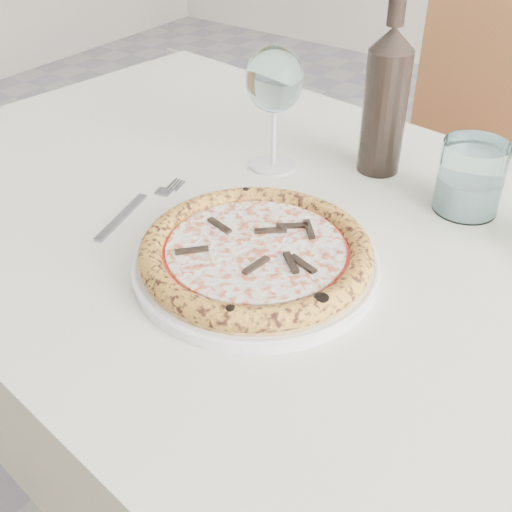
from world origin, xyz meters
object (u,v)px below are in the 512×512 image
Objects in this scene: plate at (256,264)px; wine_bottle at (386,100)px; wine_glass at (275,82)px; chair_far at (477,156)px; pizza at (256,252)px; tumbler at (470,182)px; dining_table at (297,288)px.

wine_bottle is at bearing 89.89° from plate.
wine_glass is at bearing -147.61° from wine_bottle.
chair_far is at bearing 79.55° from wine_glass.
wine_glass is (-0.14, 0.24, 0.13)m from plate.
tumbler is at bearing 61.65° from pizza.
chair_far is 3.32× the size of pizza.
tumbler is at bearing 61.65° from plate.
chair_far is 0.95m from pizza.
dining_table is 5.26× the size of pizza.
chair_far is 3.11× the size of plate.
wine_glass is 1.90× the size of tumbler.
pizza is at bearing -60.07° from wine_glass.
wine_glass reaches higher than tumbler.
wine_bottle reaches higher than plate.
dining_table is 0.30m from wine_bottle.
wine_glass is (-0.14, 0.14, 0.23)m from dining_table.
wine_glass reaches higher than pizza.
plate is at bearing -60.07° from wine_glass.
wine_bottle is at bearing 32.39° from wine_glass.
dining_table is at bearing 90.00° from plate.
pizza is at bearing -90.11° from wine_bottle.
wine_glass is at bearing -170.43° from tumbler.
pizza is 1.48× the size of wine_glass.
dining_table is at bearing -90.16° from wine_bottle.
dining_table is at bearing -129.72° from tumbler.
tumbler is at bearing -13.87° from wine_bottle.
wine_bottle is (-0.15, 0.04, 0.07)m from tumbler.
pizza is at bearing -89.38° from chair_far.
wine_bottle reaches higher than wine_glass.
wine_glass is 0.16m from wine_bottle.
pizza reaches higher than dining_table.
dining_table is 0.28m from tumbler.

